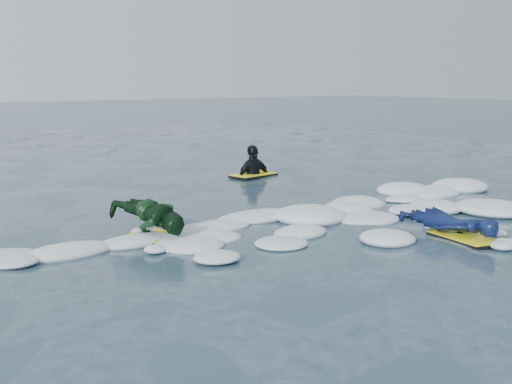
# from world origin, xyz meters

# --- Properties ---
(ground) EXTENTS (120.00, 120.00, 0.00)m
(ground) POSITION_xyz_m (0.00, 0.00, 0.00)
(ground) COLOR #192E3D
(ground) RESTS_ON ground
(foam_band) EXTENTS (12.00, 3.10, 0.30)m
(foam_band) POSITION_xyz_m (0.00, 1.03, 0.00)
(foam_band) COLOR white
(foam_band) RESTS_ON ground
(prone_woman_unit) EXTENTS (0.68, 1.49, 0.37)m
(prone_woman_unit) POSITION_xyz_m (2.50, -0.86, 0.19)
(prone_woman_unit) COLOR black
(prone_woman_unit) RESTS_ON ground
(prone_child_unit) EXTENTS (0.74, 1.41, 0.54)m
(prone_child_unit) POSITION_xyz_m (-0.79, 1.47, 0.28)
(prone_child_unit) COLOR black
(prone_child_unit) RESTS_ON ground
(waiting_rider_unit) EXTENTS (1.12, 0.74, 1.57)m
(waiting_rider_unit) POSITION_xyz_m (3.57, 5.24, -0.06)
(waiting_rider_unit) COLOR black
(waiting_rider_unit) RESTS_ON ground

